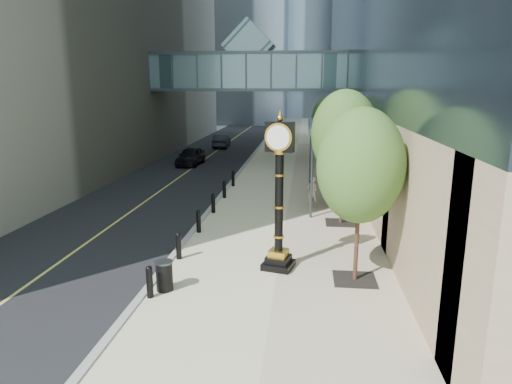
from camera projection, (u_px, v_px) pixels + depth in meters
ground at (233, 320)px, 12.59m from camera, size 320.00×320.00×0.00m
road at (228, 143)px, 52.07m from camera, size 8.00×180.00×0.02m
sidewalk at (298, 144)px, 51.22m from camera, size 8.00×180.00×0.06m
curb at (262, 143)px, 51.64m from camera, size 0.25×180.00×0.07m
skywalk at (249, 69)px, 38.29m from camera, size 17.00×4.20×5.80m
entrance_canopy at (336, 126)px, 24.84m from camera, size 3.00×8.00×4.38m
bollard_row at (206, 213)px, 21.48m from camera, size 0.20×16.20×0.90m
street_trees at (337, 132)px, 25.43m from camera, size 2.99×28.55×6.15m
street_clock at (279, 204)px, 15.57m from camera, size 1.22×1.22×5.34m
trash_bin at (164, 277)px, 14.23m from camera, size 0.61×0.61×0.90m
pedestrian at (312, 192)px, 23.91m from camera, size 0.72×0.60×1.68m
car_near at (191, 156)px, 37.36m from camera, size 1.88×4.26×1.43m
car_far at (222, 141)px, 48.22m from camera, size 1.60×4.18×1.36m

